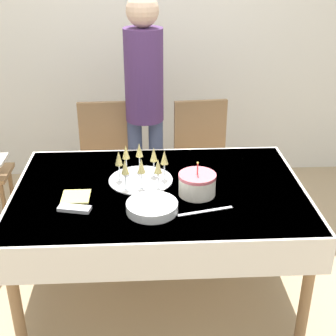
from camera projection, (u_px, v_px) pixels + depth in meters
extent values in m
plane|color=tan|center=(160.00, 295.00, 2.99)|extent=(12.00, 12.00, 0.00)
cube|color=silver|center=(151.00, 30.00, 4.04)|extent=(8.00, 0.05, 2.70)
cube|color=silver|center=(159.00, 190.00, 2.66)|extent=(1.61, 1.07, 0.03)
cube|color=silver|center=(159.00, 204.00, 2.69)|extent=(1.64, 1.10, 0.21)
cylinder|color=olive|center=(16.00, 306.00, 2.37)|extent=(0.06, 0.06, 0.75)
cylinder|color=olive|center=(306.00, 296.00, 2.43)|extent=(0.06, 0.06, 0.75)
cylinder|color=olive|center=(49.00, 210.00, 3.22)|extent=(0.06, 0.06, 0.75)
cylinder|color=olive|center=(263.00, 204.00, 3.28)|extent=(0.06, 0.06, 0.75)
cube|color=olive|center=(107.00, 177.00, 3.48)|extent=(0.44, 0.44, 0.04)
cube|color=olive|center=(106.00, 134.00, 3.53)|extent=(0.40, 0.05, 0.50)
cylinder|color=olive|center=(133.00, 216.00, 3.43)|extent=(0.04, 0.04, 0.44)
cylinder|color=olive|center=(84.00, 218.00, 3.40)|extent=(0.04, 0.04, 0.44)
cylinder|color=olive|center=(132.00, 193.00, 3.76)|extent=(0.04, 0.04, 0.44)
cylinder|color=olive|center=(87.00, 195.00, 3.73)|extent=(0.04, 0.04, 0.44)
cube|color=olive|center=(204.00, 175.00, 3.51)|extent=(0.46, 0.46, 0.04)
cube|color=olive|center=(200.00, 132.00, 3.56)|extent=(0.40, 0.07, 0.50)
cylinder|color=olive|center=(232.00, 213.00, 3.48)|extent=(0.04, 0.04, 0.44)
cylinder|color=olive|center=(184.00, 216.00, 3.43)|extent=(0.04, 0.04, 0.44)
cylinder|color=olive|center=(220.00, 190.00, 3.80)|extent=(0.04, 0.04, 0.44)
cylinder|color=olive|center=(177.00, 193.00, 3.75)|extent=(0.04, 0.04, 0.44)
cylinder|color=silver|center=(197.00, 186.00, 2.56)|extent=(0.20, 0.20, 0.10)
cylinder|color=#D15B66|center=(197.00, 176.00, 2.53)|extent=(0.21, 0.21, 0.02)
cylinder|color=#E53F3F|center=(198.00, 169.00, 2.52)|extent=(0.01, 0.01, 0.06)
sphere|color=#F9CC4C|center=(198.00, 163.00, 2.50)|extent=(0.01, 0.01, 0.01)
cylinder|color=silver|center=(141.00, 180.00, 2.73)|extent=(0.37, 0.37, 0.01)
cylinder|color=silver|center=(164.00, 177.00, 2.75)|extent=(0.05, 0.05, 0.00)
cylinder|color=silver|center=(164.00, 170.00, 2.73)|extent=(0.01, 0.01, 0.08)
cone|color=#E0CC72|center=(164.00, 157.00, 2.70)|extent=(0.04, 0.04, 0.08)
cylinder|color=silver|center=(154.00, 174.00, 2.79)|extent=(0.05, 0.05, 0.00)
cylinder|color=silver|center=(154.00, 167.00, 2.77)|extent=(0.01, 0.01, 0.08)
cone|color=#E0CC72|center=(154.00, 154.00, 2.73)|extent=(0.04, 0.04, 0.08)
cylinder|color=silver|center=(140.00, 169.00, 2.85)|extent=(0.05, 0.05, 0.00)
cylinder|color=silver|center=(140.00, 163.00, 2.83)|extent=(0.01, 0.01, 0.08)
cone|color=#E0CC72|center=(139.00, 150.00, 2.79)|extent=(0.04, 0.04, 0.08)
cylinder|color=silver|center=(127.00, 171.00, 2.82)|extent=(0.05, 0.05, 0.00)
cylinder|color=silver|center=(126.00, 165.00, 2.80)|extent=(0.01, 0.01, 0.08)
cone|color=#E0CC72|center=(126.00, 152.00, 2.76)|extent=(0.04, 0.04, 0.08)
cylinder|color=silver|center=(120.00, 178.00, 2.74)|extent=(0.05, 0.05, 0.00)
cylinder|color=silver|center=(119.00, 171.00, 2.72)|extent=(0.01, 0.01, 0.08)
cone|color=#E0CC72|center=(119.00, 158.00, 2.68)|extent=(0.04, 0.04, 0.08)
cylinder|color=silver|center=(126.00, 187.00, 2.64)|extent=(0.05, 0.05, 0.00)
cylinder|color=silver|center=(126.00, 180.00, 2.62)|extent=(0.01, 0.01, 0.08)
cone|color=#E0CC72|center=(125.00, 166.00, 2.58)|extent=(0.04, 0.04, 0.08)
cylinder|color=silver|center=(142.00, 186.00, 2.65)|extent=(0.05, 0.05, 0.00)
cylinder|color=silver|center=(142.00, 179.00, 2.63)|extent=(0.01, 0.01, 0.08)
cone|color=#E0CC72|center=(141.00, 166.00, 2.59)|extent=(0.04, 0.04, 0.08)
cylinder|color=silver|center=(158.00, 186.00, 2.65)|extent=(0.05, 0.05, 0.00)
cylinder|color=silver|center=(158.00, 179.00, 2.63)|extent=(0.01, 0.01, 0.08)
cone|color=#E0CC72|center=(158.00, 166.00, 2.59)|extent=(0.04, 0.04, 0.08)
cylinder|color=white|center=(152.00, 210.00, 2.42)|extent=(0.27, 0.27, 0.01)
cylinder|color=white|center=(152.00, 209.00, 2.42)|extent=(0.27, 0.27, 0.01)
cylinder|color=white|center=(152.00, 208.00, 2.41)|extent=(0.27, 0.27, 0.01)
cylinder|color=white|center=(152.00, 207.00, 2.41)|extent=(0.27, 0.27, 0.01)
cylinder|color=white|center=(152.00, 206.00, 2.41)|extent=(0.27, 0.27, 0.01)
cylinder|color=white|center=(152.00, 205.00, 2.40)|extent=(0.27, 0.27, 0.01)
cylinder|color=white|center=(152.00, 203.00, 2.40)|extent=(0.27, 0.27, 0.01)
cube|color=silver|center=(205.00, 211.00, 2.41)|extent=(0.30, 0.09, 0.00)
cube|color=silver|center=(74.00, 209.00, 2.42)|extent=(0.18, 0.10, 0.02)
cube|color=#E0D166|center=(76.00, 197.00, 2.54)|extent=(0.15, 0.15, 0.01)
cylinder|color=#3F4C72|center=(136.00, 170.00, 3.67)|extent=(0.11, 0.11, 0.84)
cylinder|color=#3F4C72|center=(156.00, 170.00, 3.68)|extent=(0.11, 0.11, 0.84)
cylinder|color=#4C2D60|center=(144.00, 76.00, 3.35)|extent=(0.28, 0.28, 0.66)
sphere|color=#D8B293|center=(142.00, 10.00, 3.15)|extent=(0.23, 0.23, 0.23)
cylinder|color=olive|center=(6.00, 215.00, 3.35)|extent=(0.03, 0.03, 0.54)
cylinder|color=olive|center=(14.00, 200.00, 3.55)|extent=(0.03, 0.03, 0.54)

